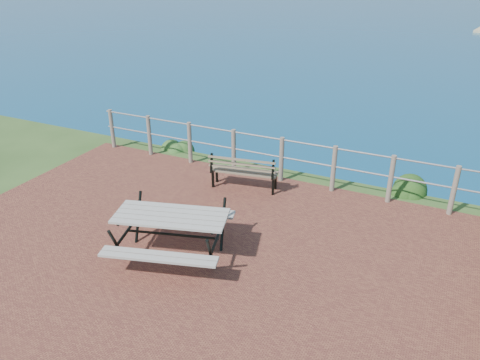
# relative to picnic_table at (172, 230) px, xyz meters

# --- Properties ---
(ground) EXTENTS (10.00, 7.00, 0.12)m
(ground) POSITION_rel_picnic_table_xyz_m (0.57, 0.08, -0.48)
(ground) COLOR brown
(ground) RESTS_ON ground
(safety_railing) EXTENTS (9.40, 0.10, 1.00)m
(safety_railing) POSITION_rel_picnic_table_xyz_m (0.57, 3.43, 0.09)
(safety_railing) COLOR #6B5B4C
(safety_railing) RESTS_ON ground
(picnic_table) EXTENTS (1.93, 1.51, 0.76)m
(picnic_table) POSITION_rel_picnic_table_xyz_m (0.00, 0.00, 0.00)
(picnic_table) COLOR gray
(picnic_table) RESTS_ON ground
(park_bench) EXTENTS (1.45, 0.59, 0.80)m
(park_bench) POSITION_rel_picnic_table_xyz_m (0.01, 2.74, 0.04)
(park_bench) COLOR brown
(park_bench) RESTS_ON ground
(shrub_lip_west) EXTENTS (0.66, 0.66, 0.35)m
(shrub_lip_west) POSITION_rel_picnic_table_xyz_m (-2.50, 4.02, -0.48)
(shrub_lip_west) COLOR #275620
(shrub_lip_west) RESTS_ON ground
(shrub_lip_east) EXTENTS (0.78, 0.78, 0.53)m
(shrub_lip_east) POSITION_rel_picnic_table_xyz_m (3.14, 4.12, -0.48)
(shrub_lip_east) COLOR #1E4716
(shrub_lip_east) RESTS_ON ground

